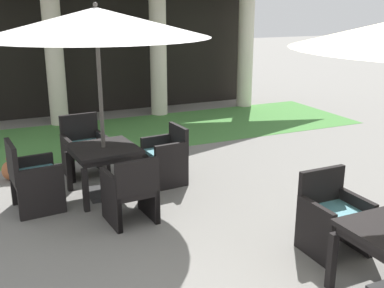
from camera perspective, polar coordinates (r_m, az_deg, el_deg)
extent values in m
cylinder|color=beige|center=(10.53, -16.50, 9.82)|extent=(0.39, 0.39, 2.81)
cylinder|color=beige|center=(11.10, -4.16, 10.78)|extent=(0.39, 0.39, 2.81)
cylinder|color=beige|center=(12.11, 6.60, 11.22)|extent=(0.39, 0.39, 2.81)
cube|color=black|center=(11.63, -11.30, 10.78)|extent=(7.69, 0.16, 2.81)
cube|color=#47843D|center=(9.70, -7.73, 1.36)|extent=(10.09, 2.69, 0.01)
cube|color=black|center=(4.62, 16.80, -13.61)|extent=(0.07, 0.07, 0.57)
cube|color=black|center=(5.20, 17.22, -8.69)|extent=(0.59, 0.57, 0.07)
cube|color=teal|center=(5.17, 17.28, -8.09)|extent=(0.54, 0.52, 0.05)
cube|color=black|center=(5.27, 15.59, -5.15)|extent=(0.58, 0.07, 0.44)
cube|color=black|center=(5.41, 19.30, -8.94)|extent=(0.07, 0.56, 0.61)
cube|color=black|center=(5.07, 14.80, -10.30)|extent=(0.07, 0.56, 0.61)
cube|color=black|center=(5.30, 21.00, -11.15)|extent=(0.06, 0.06, 0.36)
cube|color=black|center=(4.97, 16.64, -12.67)|extent=(0.06, 0.06, 0.36)
cube|color=black|center=(5.62, 17.34, -9.15)|extent=(0.06, 0.06, 0.36)
cube|color=black|center=(5.30, 13.03, -10.40)|extent=(0.06, 0.06, 0.36)
cube|color=black|center=(6.44, -10.82, -0.58)|extent=(0.94, 0.94, 0.05)
cube|color=black|center=(6.45, -10.79, -1.09)|extent=(0.86, 0.86, 0.07)
cube|color=black|center=(6.10, -12.94, -5.57)|extent=(0.08, 0.08, 0.58)
cube|color=black|center=(6.34, -6.05, -4.33)|extent=(0.08, 0.08, 0.58)
cube|color=black|center=(6.82, -14.89, -3.28)|extent=(0.08, 0.08, 0.58)
cube|color=black|center=(7.04, -8.64, -2.26)|extent=(0.08, 0.08, 0.58)
cube|color=#2D2D2D|center=(6.65, -10.51, -5.87)|extent=(0.49, 0.49, 0.06)
cylinder|color=#4C4742|center=(6.31, -11.05, 3.58)|extent=(0.05, 0.05, 2.31)
cone|color=white|center=(6.15, -11.69, 14.44)|extent=(2.92, 2.92, 0.37)
sphere|color=#4C4742|center=(6.15, -11.81, 16.43)|extent=(0.06, 0.06, 0.06)
cube|color=black|center=(6.84, -3.43, -1.45)|extent=(0.57, 0.57, 0.07)
cube|color=teal|center=(6.82, -3.43, -0.98)|extent=(0.52, 0.52, 0.05)
cube|color=black|center=(6.87, -1.66, 0.70)|extent=(0.11, 0.53, 0.40)
cube|color=black|center=(6.66, -2.50, -2.74)|extent=(0.52, 0.11, 0.68)
cube|color=black|center=(7.07, -4.27, -1.60)|extent=(0.52, 0.11, 0.68)
cube|color=black|center=(6.62, -4.31, -4.21)|extent=(0.06, 0.06, 0.39)
cube|color=black|center=(7.02, -5.94, -3.00)|extent=(0.06, 0.06, 0.39)
cube|color=black|center=(6.82, -0.77, -3.53)|extent=(0.06, 0.06, 0.39)
cube|color=black|center=(7.21, -2.55, -2.40)|extent=(0.06, 0.06, 0.39)
cube|color=black|center=(6.31, -18.59, -4.01)|extent=(0.63, 0.64, 0.07)
cube|color=teal|center=(6.29, -18.64, -3.50)|extent=(0.58, 0.59, 0.05)
cube|color=black|center=(6.19, -21.24, -2.02)|extent=(0.11, 0.59, 0.48)
cube|color=black|center=(6.60, -18.99, -4.03)|extent=(0.58, 0.11, 0.64)
cube|color=black|center=(6.09, -17.99, -5.68)|extent=(0.58, 0.11, 0.64)
cube|color=black|center=(6.68, -16.69, -4.76)|extent=(0.06, 0.06, 0.38)
cube|color=black|center=(6.19, -15.54, -6.39)|extent=(0.06, 0.06, 0.38)
cube|color=black|center=(6.60, -21.08, -5.45)|extent=(0.06, 0.06, 0.38)
cube|color=black|center=(6.11, -20.28, -7.17)|extent=(0.06, 0.06, 0.38)
cube|color=black|center=(5.71, -7.66, -5.58)|extent=(0.58, 0.60, 0.07)
cube|color=teal|center=(5.69, -7.69, -5.03)|extent=(0.53, 0.55, 0.05)
cube|color=black|center=(5.40, -6.73, -4.12)|extent=(0.53, 0.11, 0.42)
cube|color=black|center=(5.67, -9.95, -6.73)|extent=(0.11, 0.56, 0.66)
cube|color=black|center=(5.83, -5.38, -5.85)|extent=(0.11, 0.56, 0.66)
cube|color=black|center=(5.94, -10.63, -7.12)|extent=(0.06, 0.06, 0.37)
cube|color=black|center=(6.09, -6.39, -6.30)|extent=(0.06, 0.06, 0.37)
cube|color=black|center=(5.51, -8.90, -9.01)|extent=(0.06, 0.06, 0.37)
cube|color=black|center=(5.67, -4.37, -8.06)|extent=(0.06, 0.06, 0.37)
cube|color=black|center=(7.35, -13.03, -0.55)|extent=(0.64, 0.59, 0.07)
cube|color=teal|center=(7.33, -13.06, -0.11)|extent=(0.59, 0.54, 0.05)
cube|color=black|center=(7.51, -13.72, 1.89)|extent=(0.59, 0.11, 0.46)
cube|color=black|center=(7.46, -10.96, -1.04)|extent=(0.11, 0.54, 0.64)
cube|color=black|center=(7.31, -15.04, -1.67)|extent=(0.11, 0.54, 0.64)
cube|color=black|center=(7.27, -10.35, -2.48)|extent=(0.06, 0.06, 0.39)
cube|color=black|center=(7.13, -14.40, -3.14)|extent=(0.06, 0.06, 0.39)
cube|color=black|center=(7.71, -11.54, -1.43)|extent=(0.06, 0.06, 0.39)
cube|color=black|center=(7.58, -15.38, -2.03)|extent=(0.06, 0.06, 0.39)
ellipsoid|color=#9E5633|center=(7.57, -21.47, -3.05)|extent=(0.24, 0.24, 0.29)
sphere|color=#9E5633|center=(7.51, -21.62, -1.71)|extent=(0.08, 0.08, 0.08)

